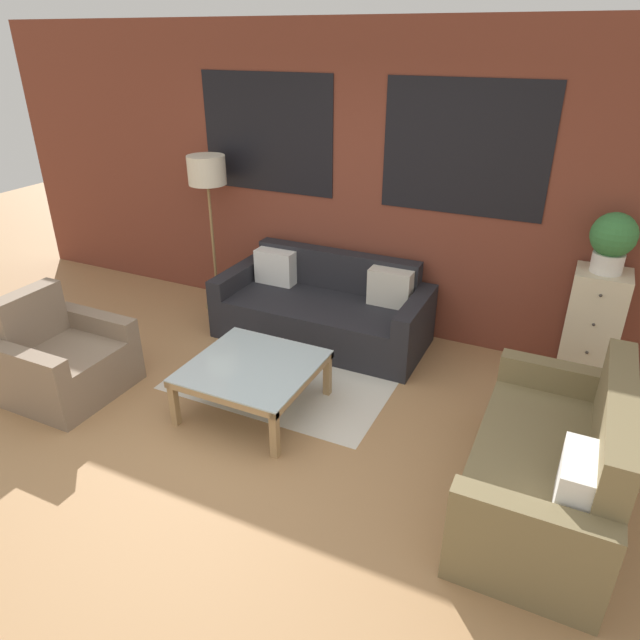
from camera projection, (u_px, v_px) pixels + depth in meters
name	position (u px, v px, depth m)	size (l,w,h in m)	color
ground_plane	(221.00, 459.00, 3.97)	(16.00, 16.00, 0.00)	#AD7F51
wall_back_brick	(359.00, 184.00, 5.31)	(8.40, 0.09, 2.80)	brown
rug	(290.00, 372.00, 4.99)	(1.83, 1.43, 0.00)	silver
couch_dark	(324.00, 310.00, 5.47)	(1.99, 0.88, 0.78)	#232328
settee_vintage	(551.00, 469.00, 3.43)	(0.80, 1.61, 0.92)	olive
armchair_corner	(64.00, 361.00, 4.63)	(0.80, 0.86, 0.84)	#84705B
coffee_table	(253.00, 371.00, 4.36)	(0.94, 0.94, 0.40)	silver
floor_lamp	(207.00, 178.00, 5.60)	(0.37, 0.37, 1.61)	olive
drawer_cabinet	(591.00, 329.00, 4.66)	(0.42, 0.39, 1.00)	beige
potted_plant	(613.00, 240.00, 4.32)	(0.34, 0.34, 0.47)	silver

